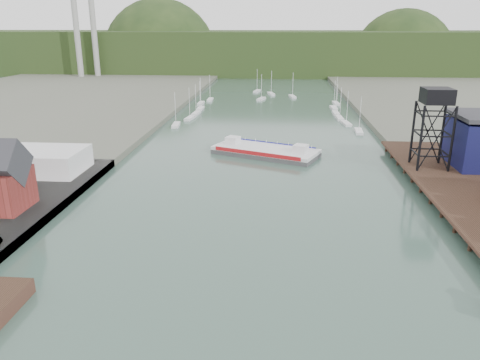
# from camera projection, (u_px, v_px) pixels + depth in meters

# --- Properties ---
(ground) EXTENTS (600.00, 600.00, 0.00)m
(ground) POSITION_uv_depth(u_px,v_px,m) (231.00, 353.00, 44.71)
(ground) COLOR #2E4841
(ground) RESTS_ON ground
(east_pier) EXTENTS (14.00, 70.00, 2.45)m
(east_pier) POSITION_uv_depth(u_px,v_px,m) (461.00, 189.00, 83.83)
(east_pier) COLOR black
(east_pier) RESTS_ON ground
(white_shed) EXTENTS (18.00, 12.00, 4.50)m
(white_shed) POSITION_uv_depth(u_px,v_px,m) (38.00, 161.00, 94.18)
(white_shed) COLOR silver
(white_shed) RESTS_ON west_quay
(lift_tower) EXTENTS (6.50, 6.50, 16.00)m
(lift_tower) POSITION_uv_depth(u_px,v_px,m) (437.00, 101.00, 91.94)
(lift_tower) COLOR black
(lift_tower) RESTS_ON east_pier
(marina_sailboats) EXTENTS (57.71, 92.65, 0.90)m
(marina_sailboats) POSITION_uv_depth(u_px,v_px,m) (268.00, 108.00, 175.57)
(marina_sailboats) COLOR silver
(marina_sailboats) RESTS_ON ground
(smokestacks) EXTENTS (11.20, 8.20, 60.00)m
(smokestacks) POSITION_uv_depth(u_px,v_px,m) (85.00, 25.00, 263.35)
(smokestacks) COLOR gray
(smokestacks) RESTS_ON ground
(distant_hills) EXTENTS (500.00, 120.00, 80.00)m
(distant_hills) POSITION_uv_depth(u_px,v_px,m) (268.00, 54.00, 326.80)
(distant_hills) COLOR black
(distant_hills) RESTS_ON ground
(chain_ferry) EXTENTS (26.76, 18.93, 3.58)m
(chain_ferry) POSITION_uv_depth(u_px,v_px,m) (265.00, 151.00, 112.49)
(chain_ferry) COLOR #434345
(chain_ferry) RESTS_ON ground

